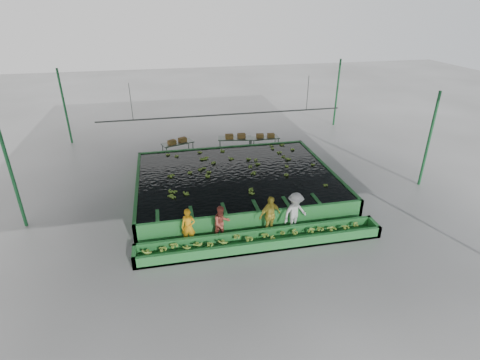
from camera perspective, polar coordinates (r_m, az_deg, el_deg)
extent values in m
plane|color=gray|center=(18.27, 0.33, -3.49)|extent=(80.00, 80.00, 0.00)
cube|color=gray|center=(16.40, 0.37, 11.90)|extent=(20.00, 22.00, 0.04)
cube|color=black|center=(19.18, -0.62, 0.88)|extent=(9.70, 7.70, 0.00)
cylinder|color=#59605B|center=(21.66, -2.52, 9.90)|extent=(0.08, 0.08, 14.00)
cylinder|color=#59605B|center=(21.19, -16.29, 11.35)|extent=(0.04, 0.04, 2.00)
cylinder|color=#59605B|center=(22.74, 10.27, 12.91)|extent=(0.04, 0.04, 2.00)
imported|color=orange|center=(15.16, -7.87, -7.08)|extent=(0.65, 0.51, 1.56)
imported|color=#AC4738|center=(15.28, -2.81, -6.59)|extent=(0.89, 0.78, 1.54)
imported|color=gold|center=(15.61, 4.58, -5.41)|extent=(1.11, 0.75, 1.76)
imported|color=silver|center=(15.92, 8.40, -4.88)|extent=(1.32, 1.04, 1.79)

